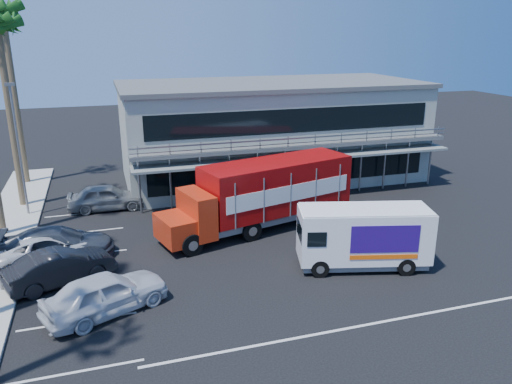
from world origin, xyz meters
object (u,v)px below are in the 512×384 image
object	(u,v)px
white_van	(363,236)
parked_car_b	(60,267)
red_truck	(265,193)
parked_car_a	(106,293)

from	to	relation	value
white_van	parked_car_b	world-z (taller)	white_van
white_van	red_truck	bearing A→B (deg)	129.55
parked_car_a	parked_car_b	bearing A→B (deg)	6.10
red_truck	parked_car_a	xyz separation A→B (m)	(-9.00, -6.80, -1.28)
red_truck	white_van	distance (m)	6.88
parked_car_b	white_van	bearing A→B (deg)	-123.29
red_truck	parked_car_a	bearing A→B (deg)	-157.90
red_truck	parked_car_a	size ratio (longest dim) A/B	2.36
parked_car_a	parked_car_b	world-z (taller)	parked_car_a
white_van	parked_car_b	distance (m)	14.03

